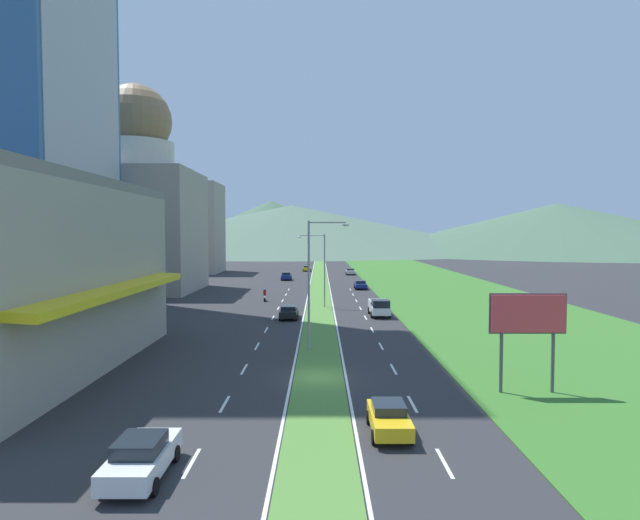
% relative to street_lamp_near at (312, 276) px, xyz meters
% --- Properties ---
extents(ground_plane, '(600.00, 600.00, 0.00)m').
position_rel_street_lamp_near_xyz_m(ground_plane, '(0.46, -8.13, -5.89)').
color(ground_plane, '#2D2D30').
extents(grass_median, '(3.20, 240.00, 0.06)m').
position_rel_street_lamp_near_xyz_m(grass_median, '(0.46, 51.87, -5.86)').
color(grass_median, '#518438').
rests_on(grass_median, ground_plane).
extents(grass_verge_right, '(24.00, 240.00, 0.06)m').
position_rel_street_lamp_near_xyz_m(grass_verge_right, '(21.06, 51.87, -5.86)').
color(grass_verge_right, '#387028').
rests_on(grass_verge_right, ground_plane).
extents(lane_dash_left_1, '(0.16, 2.80, 0.01)m').
position_rel_street_lamp_near_xyz_m(lane_dash_left_1, '(-4.64, -20.73, -5.88)').
color(lane_dash_left_1, silver).
rests_on(lane_dash_left_1, ground_plane).
extents(lane_dash_left_2, '(0.16, 2.80, 0.01)m').
position_rel_street_lamp_near_xyz_m(lane_dash_left_2, '(-4.64, -13.33, -5.88)').
color(lane_dash_left_2, silver).
rests_on(lane_dash_left_2, ground_plane).
extents(lane_dash_left_3, '(0.16, 2.80, 0.01)m').
position_rel_street_lamp_near_xyz_m(lane_dash_left_3, '(-4.64, -5.93, -5.88)').
color(lane_dash_left_3, silver).
rests_on(lane_dash_left_3, ground_plane).
extents(lane_dash_left_4, '(0.16, 2.80, 0.01)m').
position_rel_street_lamp_near_xyz_m(lane_dash_left_4, '(-4.64, 1.47, -5.88)').
color(lane_dash_left_4, silver).
rests_on(lane_dash_left_4, ground_plane).
extents(lane_dash_left_5, '(0.16, 2.80, 0.01)m').
position_rel_street_lamp_near_xyz_m(lane_dash_left_5, '(-4.64, 8.87, -5.88)').
color(lane_dash_left_5, silver).
rests_on(lane_dash_left_5, ground_plane).
extents(lane_dash_left_6, '(0.16, 2.80, 0.01)m').
position_rel_street_lamp_near_xyz_m(lane_dash_left_6, '(-4.64, 16.27, -5.88)').
color(lane_dash_left_6, silver).
rests_on(lane_dash_left_6, ground_plane).
extents(lane_dash_left_7, '(0.16, 2.80, 0.01)m').
position_rel_street_lamp_near_xyz_m(lane_dash_left_7, '(-4.64, 23.67, -5.88)').
color(lane_dash_left_7, silver).
rests_on(lane_dash_left_7, ground_plane).
extents(lane_dash_left_8, '(0.16, 2.80, 0.01)m').
position_rel_street_lamp_near_xyz_m(lane_dash_left_8, '(-4.64, 31.07, -5.88)').
color(lane_dash_left_8, silver).
rests_on(lane_dash_left_8, ground_plane).
extents(lane_dash_left_9, '(0.16, 2.80, 0.01)m').
position_rel_street_lamp_near_xyz_m(lane_dash_left_9, '(-4.64, 38.47, -5.88)').
color(lane_dash_left_9, silver).
rests_on(lane_dash_left_9, ground_plane).
extents(lane_dash_left_10, '(0.16, 2.80, 0.01)m').
position_rel_street_lamp_near_xyz_m(lane_dash_left_10, '(-4.64, 45.87, -5.88)').
color(lane_dash_left_10, silver).
rests_on(lane_dash_left_10, ground_plane).
extents(lane_dash_right_1, '(0.16, 2.80, 0.01)m').
position_rel_street_lamp_near_xyz_m(lane_dash_right_1, '(5.56, -20.73, -5.88)').
color(lane_dash_right_1, silver).
rests_on(lane_dash_right_1, ground_plane).
extents(lane_dash_right_2, '(0.16, 2.80, 0.01)m').
position_rel_street_lamp_near_xyz_m(lane_dash_right_2, '(5.56, -13.33, -5.88)').
color(lane_dash_right_2, silver).
rests_on(lane_dash_right_2, ground_plane).
extents(lane_dash_right_3, '(0.16, 2.80, 0.01)m').
position_rel_street_lamp_near_xyz_m(lane_dash_right_3, '(5.56, -5.93, -5.88)').
color(lane_dash_right_3, silver).
rests_on(lane_dash_right_3, ground_plane).
extents(lane_dash_right_4, '(0.16, 2.80, 0.01)m').
position_rel_street_lamp_near_xyz_m(lane_dash_right_4, '(5.56, 1.47, -5.88)').
color(lane_dash_right_4, silver).
rests_on(lane_dash_right_4, ground_plane).
extents(lane_dash_right_5, '(0.16, 2.80, 0.01)m').
position_rel_street_lamp_near_xyz_m(lane_dash_right_5, '(5.56, 8.87, -5.88)').
color(lane_dash_right_5, silver).
rests_on(lane_dash_right_5, ground_plane).
extents(lane_dash_right_6, '(0.16, 2.80, 0.01)m').
position_rel_street_lamp_near_xyz_m(lane_dash_right_6, '(5.56, 16.27, -5.88)').
color(lane_dash_right_6, silver).
rests_on(lane_dash_right_6, ground_plane).
extents(lane_dash_right_7, '(0.16, 2.80, 0.01)m').
position_rel_street_lamp_near_xyz_m(lane_dash_right_7, '(5.56, 23.67, -5.88)').
color(lane_dash_right_7, silver).
rests_on(lane_dash_right_7, ground_plane).
extents(lane_dash_right_8, '(0.16, 2.80, 0.01)m').
position_rel_street_lamp_near_xyz_m(lane_dash_right_8, '(5.56, 31.07, -5.88)').
color(lane_dash_right_8, silver).
rests_on(lane_dash_right_8, ground_plane).
extents(lane_dash_right_9, '(0.16, 2.80, 0.01)m').
position_rel_street_lamp_near_xyz_m(lane_dash_right_9, '(5.56, 38.47, -5.88)').
color(lane_dash_right_9, silver).
rests_on(lane_dash_right_9, ground_plane).
extents(lane_dash_right_10, '(0.16, 2.80, 0.01)m').
position_rel_street_lamp_near_xyz_m(lane_dash_right_10, '(5.56, 45.87, -5.88)').
color(lane_dash_right_10, silver).
rests_on(lane_dash_right_10, ground_plane).
extents(edge_line_median_left, '(0.16, 240.00, 0.01)m').
position_rel_street_lamp_near_xyz_m(edge_line_median_left, '(-1.29, 51.87, -5.88)').
color(edge_line_median_left, silver).
rests_on(edge_line_median_left, ground_plane).
extents(edge_line_median_right, '(0.16, 240.00, 0.01)m').
position_rel_street_lamp_near_xyz_m(edge_line_median_right, '(2.21, 51.87, -5.88)').
color(edge_line_median_right, silver).
rests_on(edge_line_median_right, ground_plane).
extents(domed_building, '(18.88, 18.88, 32.94)m').
position_rel_street_lamp_near_xyz_m(domed_building, '(-28.88, 43.55, 7.51)').
color(domed_building, '#9E9384').
rests_on(domed_building, ground_plane).
extents(midrise_colored, '(14.44, 14.44, 21.15)m').
position_rel_street_lamp_near_xyz_m(midrise_colored, '(-30.44, 84.44, 4.68)').
color(midrise_colored, '#9E9384').
rests_on(midrise_colored, ground_plane).
extents(hill_far_left, '(138.40, 138.40, 29.96)m').
position_rel_street_lamp_near_xyz_m(hill_far_left, '(-29.60, 289.43, 9.09)').
color(hill_far_left, '#47664C').
rests_on(hill_far_left, ground_plane).
extents(hill_far_center, '(238.31, 238.31, 25.10)m').
position_rel_street_lamp_near_xyz_m(hill_far_center, '(-15.17, 253.71, 6.66)').
color(hill_far_center, '#516B56').
rests_on(hill_far_center, ground_plane).
extents(hill_far_right, '(200.17, 200.17, 24.36)m').
position_rel_street_lamp_near_xyz_m(hill_far_right, '(118.45, 222.75, 6.29)').
color(hill_far_right, '#47664C').
rests_on(hill_far_right, ground_plane).
extents(street_lamp_near, '(3.28, 0.28, 10.28)m').
position_rel_street_lamp_near_xyz_m(street_lamp_near, '(0.00, 0.00, 0.00)').
color(street_lamp_near, '#99999E').
rests_on(street_lamp_near, ground_plane).
extents(street_lamp_mid, '(3.51, 0.41, 9.19)m').
position_rel_street_lamp_near_xyz_m(street_lamp_mid, '(0.70, 24.42, -0.54)').
color(street_lamp_mid, '#99999E').
rests_on(street_lamp_mid, ground_plane).
extents(billboard_roadside, '(4.47, 0.28, 5.83)m').
position_rel_street_lamp_near_xyz_m(billboard_roadside, '(12.51, -11.42, -1.55)').
color(billboard_roadside, '#4C4C51').
rests_on(billboard_roadside, ground_plane).
extents(car_0, '(2.00, 4.04, 1.41)m').
position_rel_street_lamp_near_xyz_m(car_0, '(7.37, 77.56, -5.15)').
color(car_0, '#B2B2B7').
rests_on(car_0, ground_plane).
extents(car_1, '(1.86, 4.05, 1.41)m').
position_rel_street_lamp_near_xyz_m(car_1, '(3.74, -17.54, -5.16)').
color(car_1, yellow).
rests_on(car_1, ground_plane).
extents(car_2, '(2.02, 4.16, 1.58)m').
position_rel_street_lamp_near_xyz_m(car_2, '(-6.19, 63.74, -5.09)').
color(car_2, navy).
rests_on(car_2, ground_plane).
extents(car_3, '(1.99, 4.39, 1.42)m').
position_rel_street_lamp_near_xyz_m(car_3, '(-2.86, 15.70, -5.15)').
color(car_3, black).
rests_on(car_3, ground_plane).
extents(car_4, '(2.04, 4.72, 1.41)m').
position_rel_street_lamp_near_xyz_m(car_4, '(7.34, 46.81, -5.16)').
color(car_4, navy).
rests_on(car_4, ground_plane).
extents(car_5, '(1.95, 4.40, 1.34)m').
position_rel_street_lamp_near_xyz_m(car_5, '(-2.74, 89.22, -5.18)').
color(car_5, yellow).
rests_on(car_5, ground_plane).
extents(car_6, '(2.02, 4.55, 1.60)m').
position_rel_street_lamp_near_xyz_m(car_6, '(-6.22, -22.02, -5.08)').
color(car_6, silver).
rests_on(car_6, ground_plane).
extents(pickup_truck_0, '(2.18, 5.40, 2.00)m').
position_rel_street_lamp_near_xyz_m(pickup_truck_0, '(7.20, 17.32, -4.91)').
color(pickup_truck_0, silver).
rests_on(pickup_truck_0, ground_plane).
extents(motorcycle_rider, '(0.36, 2.00, 1.80)m').
position_rel_street_lamp_near_xyz_m(motorcycle_rider, '(-7.01, 30.40, -5.14)').
color(motorcycle_rider, black).
rests_on(motorcycle_rider, ground_plane).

